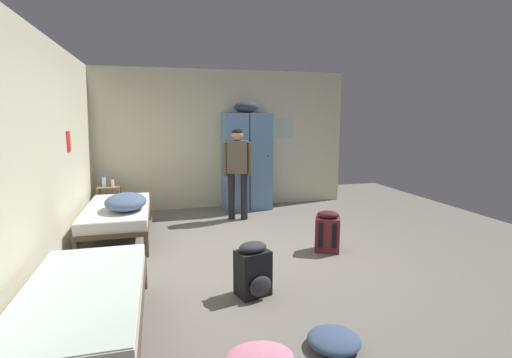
% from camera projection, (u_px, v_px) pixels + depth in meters
% --- Properties ---
extents(ground_plane, '(8.87, 8.87, 0.00)m').
position_uv_depth(ground_plane, '(261.00, 253.00, 4.97)').
color(ground_plane, slate).
extents(room_backdrop, '(4.97, 5.61, 2.67)m').
position_uv_depth(room_backdrop, '(156.00, 146.00, 5.70)').
color(room_backdrop, beige).
rests_on(room_backdrop, ground_plane).
extents(locker_bank, '(0.90, 0.55, 2.07)m').
position_uv_depth(locker_bank, '(247.00, 159.00, 7.30)').
color(locker_bank, '#5B84B2').
rests_on(locker_bank, ground_plane).
extents(shelf_unit, '(0.38, 0.30, 0.57)m').
position_uv_depth(shelf_unit, '(110.00, 199.00, 6.69)').
color(shelf_unit, '#99704C').
rests_on(shelf_unit, ground_plane).
extents(bed_left_front, '(0.90, 1.90, 0.49)m').
position_uv_depth(bed_left_front, '(82.00, 300.00, 2.91)').
color(bed_left_front, '#473828').
rests_on(bed_left_front, ground_plane).
extents(bed_left_rear, '(0.90, 1.90, 0.49)m').
position_uv_depth(bed_left_rear, '(118.00, 213.00, 5.56)').
color(bed_left_rear, '#473828').
rests_on(bed_left_rear, ground_plane).
extents(bedding_heap, '(0.56, 0.76, 0.23)m').
position_uv_depth(bedding_heap, '(126.00, 202.00, 5.28)').
color(bedding_heap, slate).
rests_on(bedding_heap, bed_left_rear).
extents(person_traveler, '(0.48, 0.30, 1.58)m').
position_uv_depth(person_traveler, '(238.00, 165.00, 6.50)').
color(person_traveler, black).
rests_on(person_traveler, ground_plane).
extents(water_bottle, '(0.07, 0.07, 0.20)m').
position_uv_depth(water_bottle, '(104.00, 181.00, 6.64)').
color(water_bottle, '#B2DBEA').
rests_on(water_bottle, shelf_unit).
extents(lotion_bottle, '(0.05, 0.05, 0.16)m').
position_uv_depth(lotion_bottle, '(113.00, 183.00, 6.62)').
color(lotion_bottle, white).
rests_on(lotion_bottle, shelf_unit).
extents(backpack_maroon, '(0.39, 0.41, 0.55)m').
position_uv_depth(backpack_maroon, '(328.00, 232.00, 5.04)').
color(backpack_maroon, maroon).
rests_on(backpack_maroon, ground_plane).
extents(backpack_black, '(0.37, 0.39, 0.55)m').
position_uv_depth(backpack_black, '(253.00, 270.00, 3.77)').
color(backpack_black, black).
rests_on(backpack_black, ground_plane).
extents(clothes_pile_denim, '(0.42, 0.41, 0.12)m').
position_uv_depth(clothes_pile_denim, '(334.00, 340.00, 2.93)').
color(clothes_pile_denim, '#42567A').
rests_on(clothes_pile_denim, ground_plane).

